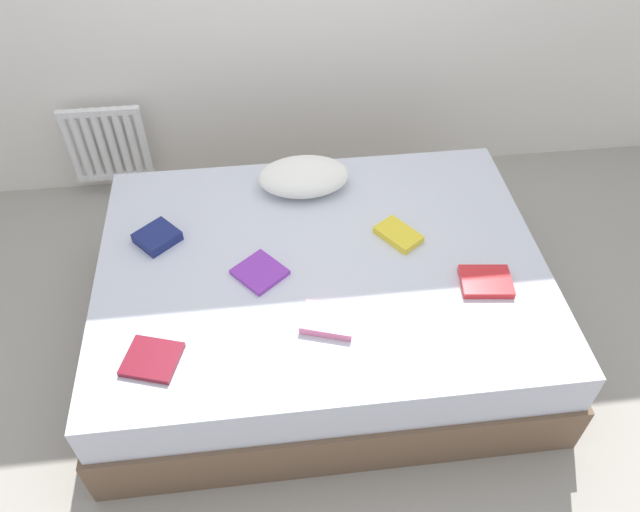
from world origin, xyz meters
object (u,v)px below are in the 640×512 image
(bed, at_px, (321,298))
(textbook_purple, at_px, (260,272))
(textbook_maroon, at_px, (152,359))
(textbook_yellow, at_px, (398,234))
(pillow, at_px, (304,176))
(textbook_red, at_px, (486,281))
(textbook_pink, at_px, (328,320))
(textbook_navy, at_px, (157,237))
(radiator, at_px, (107,145))

(bed, bearing_deg, textbook_purple, -170.37)
(textbook_purple, bearing_deg, textbook_maroon, -85.86)
(textbook_yellow, height_order, textbook_purple, textbook_yellow)
(pillow, height_order, textbook_purple, pillow)
(bed, xyz_separation_m, textbook_red, (0.68, -0.22, 0.27))
(textbook_pink, bearing_deg, bed, 105.63)
(textbook_yellow, relative_size, textbook_navy, 1.18)
(textbook_maroon, relative_size, textbook_navy, 1.18)
(textbook_navy, bearing_deg, textbook_red, -57.61)
(textbook_pink, height_order, textbook_maroon, textbook_pink)
(textbook_pink, xyz_separation_m, textbook_red, (0.69, 0.13, -0.00))
(radiator, bearing_deg, textbook_navy, -68.84)
(textbook_red, bearing_deg, textbook_navy, 169.57)
(bed, height_order, textbook_pink, textbook_pink)
(bed, xyz_separation_m, radiator, (-1.10, 1.20, 0.11))
(pillow, distance_m, textbook_pink, 0.86)
(radiator, distance_m, textbook_pink, 1.90)
(pillow, xyz_separation_m, textbook_yellow, (0.39, -0.40, -0.05))
(textbook_pink, bearing_deg, textbook_navy, 159.49)
(pillow, relative_size, textbook_maroon, 2.22)
(textbook_pink, distance_m, textbook_yellow, 0.59)
(textbook_purple, height_order, textbook_red, textbook_red)
(pillow, bearing_deg, textbook_maroon, -124.99)
(textbook_purple, bearing_deg, pillow, 117.04)
(textbook_pink, xyz_separation_m, textbook_maroon, (-0.69, -0.10, -0.01))
(radiator, bearing_deg, textbook_purple, -56.26)
(pillow, bearing_deg, textbook_red, -46.03)
(bed, distance_m, textbook_maroon, 0.87)
(pillow, xyz_separation_m, textbook_red, (0.70, -0.73, -0.05))
(radiator, distance_m, pillow, 1.30)
(textbook_yellow, bearing_deg, textbook_red, 8.20)
(textbook_purple, relative_size, textbook_navy, 1.12)
(bed, bearing_deg, textbook_navy, 163.58)
(bed, bearing_deg, textbook_pink, -92.04)
(textbook_pink, distance_m, textbook_maroon, 0.70)
(radiator, relative_size, textbook_yellow, 2.37)
(textbook_maroon, bearing_deg, textbook_purple, 60.89)
(textbook_pink, height_order, textbook_purple, textbook_pink)
(radiator, xyz_separation_m, textbook_yellow, (1.47, -1.09, 0.16))
(textbook_pink, relative_size, textbook_maroon, 1.04)
(pillow, relative_size, textbook_red, 2.11)
(pillow, bearing_deg, textbook_purple, -113.76)
(textbook_purple, xyz_separation_m, textbook_red, (0.95, -0.17, 0.00))
(bed, height_order, textbook_navy, textbook_navy)
(radiator, distance_m, textbook_navy, 1.07)
(radiator, height_order, textbook_pink, radiator)
(textbook_pink, relative_size, textbook_navy, 1.22)
(textbook_pink, bearing_deg, textbook_yellow, 67.91)
(textbook_maroon, bearing_deg, textbook_pink, 26.16)
(bed, xyz_separation_m, textbook_navy, (-0.72, 0.21, 0.28))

